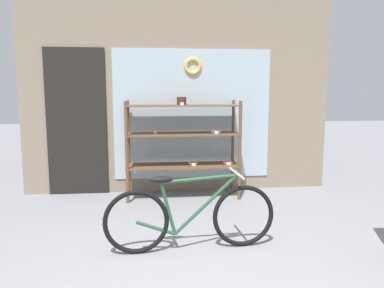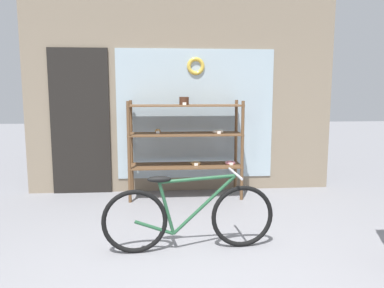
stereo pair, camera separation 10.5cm
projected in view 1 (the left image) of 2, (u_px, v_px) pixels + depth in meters
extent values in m
cube|color=gray|center=(179.00, 69.00, 5.46)|extent=(4.53, 0.08, 3.62)
cube|color=#A3B7C1|center=(193.00, 114.00, 5.53)|extent=(2.31, 0.02, 1.90)
cube|color=black|center=(77.00, 122.00, 5.35)|extent=(0.84, 0.03, 2.10)
torus|color=gold|center=(193.00, 66.00, 5.41)|extent=(0.26, 0.06, 0.26)
cylinder|color=brown|center=(127.00, 153.00, 4.95)|extent=(0.04, 0.04, 1.37)
cylinder|color=brown|center=(240.00, 151.00, 5.11)|extent=(0.04, 0.04, 1.37)
cylinder|color=brown|center=(129.00, 148.00, 5.38)|extent=(0.04, 0.04, 1.37)
cylinder|color=brown|center=(233.00, 146.00, 5.55)|extent=(0.04, 0.04, 1.37)
cube|color=brown|center=(183.00, 166.00, 5.28)|extent=(1.57, 0.48, 0.02)
cube|color=brown|center=(183.00, 134.00, 5.22)|extent=(1.57, 0.48, 0.02)
cube|color=brown|center=(183.00, 106.00, 5.16)|extent=(1.57, 0.48, 0.02)
torus|color=beige|center=(216.00, 132.00, 5.27)|extent=(0.15, 0.15, 0.04)
cube|color=white|center=(217.00, 132.00, 5.18)|extent=(0.05, 0.00, 0.04)
torus|color=pink|center=(228.00, 163.00, 5.36)|extent=(0.15, 0.15, 0.04)
cube|color=white|center=(229.00, 164.00, 5.27)|extent=(0.05, 0.00, 0.04)
torus|color=tan|center=(193.00, 163.00, 5.31)|extent=(0.15, 0.15, 0.04)
cube|color=white|center=(194.00, 164.00, 5.23)|extent=(0.05, 0.00, 0.04)
cylinder|color=#422619|center=(182.00, 101.00, 5.17)|extent=(0.13, 0.13, 0.11)
cube|color=white|center=(182.00, 104.00, 5.10)|extent=(0.05, 0.00, 0.04)
ellipsoid|color=tan|center=(155.00, 131.00, 5.26)|extent=(0.08, 0.07, 0.06)
cube|color=white|center=(155.00, 132.00, 5.21)|extent=(0.05, 0.00, 0.04)
torus|color=black|center=(136.00, 222.00, 3.43)|extent=(0.61, 0.08, 0.61)
torus|color=black|center=(243.00, 216.00, 3.60)|extent=(0.61, 0.08, 0.61)
cylinder|color=#235133|center=(206.00, 204.00, 3.52)|extent=(0.61, 0.07, 0.56)
cylinder|color=#235133|center=(199.00, 179.00, 3.48)|extent=(0.72, 0.07, 0.07)
cylinder|color=#235133|center=(168.00, 209.00, 3.47)|extent=(0.16, 0.04, 0.51)
cylinder|color=#235133|center=(156.00, 228.00, 3.47)|extent=(0.37, 0.05, 0.17)
ellipsoid|color=black|center=(161.00, 179.00, 3.42)|extent=(0.22, 0.10, 0.06)
cylinder|color=#B2B2B7|center=(236.00, 173.00, 3.53)|extent=(0.05, 0.46, 0.02)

